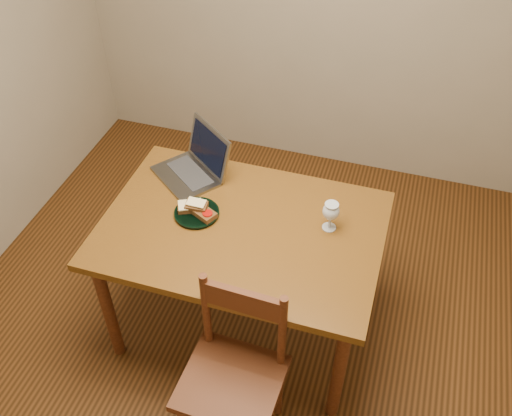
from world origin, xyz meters
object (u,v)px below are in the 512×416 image
(milk_glass, at_px, (330,216))
(laptop, at_px, (196,163))
(table, at_px, (242,239))
(plate, at_px, (197,213))
(chair, at_px, (233,371))

(milk_glass, height_order, laptop, laptop)
(milk_glass, bearing_deg, table, -163.89)
(plate, bearing_deg, laptop, 111.44)
(table, xyz_separation_m, laptop, (-0.34, 0.31, 0.15))
(chair, relative_size, laptop, 1.00)
(chair, xyz_separation_m, plate, (-0.38, 0.59, 0.27))
(table, relative_size, milk_glass, 8.60)
(chair, distance_m, milk_glass, 0.80)
(table, xyz_separation_m, milk_glass, (0.39, 0.11, 0.16))
(laptop, bearing_deg, plate, -31.12)
(table, distance_m, plate, 0.25)
(laptop, bearing_deg, chair, -23.44)
(table, relative_size, plate, 6.05)
(plate, height_order, milk_glass, milk_glass)
(chair, bearing_deg, laptop, 121.16)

